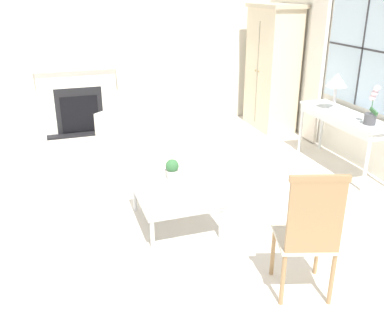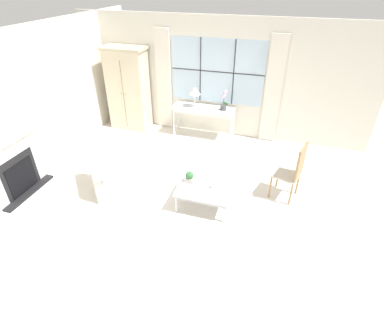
% 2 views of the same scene
% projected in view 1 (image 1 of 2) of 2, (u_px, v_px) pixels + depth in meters
% --- Properties ---
extents(ground_plane, '(14.00, 14.00, 0.00)m').
position_uv_depth(ground_plane, '(150.00, 204.00, 4.92)').
color(ground_plane, silver).
extents(wall_back_windowed, '(7.20, 0.14, 2.80)m').
position_uv_depth(wall_back_windowed, '(384.00, 68.00, 5.29)').
color(wall_back_windowed, silver).
rests_on(wall_back_windowed, ground_plane).
extents(wall_left, '(0.06, 7.20, 2.80)m').
position_uv_depth(wall_left, '(141.00, 45.00, 7.25)').
color(wall_left, silver).
rests_on(wall_left, ground_plane).
extents(fireplace, '(0.34, 1.34, 1.92)m').
position_uv_depth(fireplace, '(78.00, 96.00, 7.09)').
color(fireplace, black).
rests_on(fireplace, ground_plane).
extents(armoire, '(1.05, 0.60, 2.07)m').
position_uv_depth(armoire, '(272.00, 68.00, 7.26)').
color(armoire, beige).
rests_on(armoire, ground_plane).
extents(console_table, '(1.52, 0.44, 0.77)m').
position_uv_depth(console_table, '(345.00, 120.00, 5.66)').
color(console_table, silver).
rests_on(console_table, ground_plane).
extents(table_lamp, '(0.28, 0.28, 0.50)m').
position_uv_depth(table_lamp, '(337.00, 81.00, 5.68)').
color(table_lamp, silver).
rests_on(table_lamp, console_table).
extents(potted_orchid, '(0.18, 0.14, 0.49)m').
position_uv_depth(potted_orchid, '(372.00, 110.00, 5.13)').
color(potted_orchid, '#4C4C51').
rests_on(potted_orchid, console_table).
extents(armchair_upholstered, '(1.18, 1.18, 0.75)m').
position_uv_depth(armchair_upholstered, '(138.00, 145.00, 6.01)').
color(armchair_upholstered, silver).
rests_on(armchair_upholstered, ground_plane).
extents(side_chair_wooden, '(0.55, 0.55, 1.11)m').
position_uv_depth(side_chair_wooden, '(309.00, 230.00, 3.22)').
color(side_chair_wooden, beige).
rests_on(side_chair_wooden, ground_plane).
extents(coffee_table, '(0.93, 0.79, 0.39)m').
position_uv_depth(coffee_table, '(175.00, 193.00, 4.39)').
color(coffee_table, silver).
rests_on(coffee_table, ground_plane).
extents(potted_plant_small, '(0.14, 0.14, 0.21)m').
position_uv_depth(potted_plant_small, '(172.00, 169.00, 4.62)').
color(potted_plant_small, '#BCB7AD').
rests_on(potted_plant_small, coffee_table).
extents(pillar_candle, '(0.09, 0.09, 0.13)m').
position_uv_depth(pillar_candle, '(180.00, 191.00, 4.22)').
color(pillar_candle, silver).
rests_on(pillar_candle, coffee_table).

